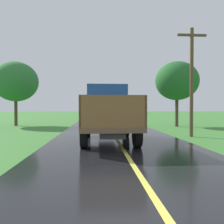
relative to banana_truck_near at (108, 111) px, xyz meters
name	(u,v)px	position (x,y,z in m)	size (l,w,h in m)	color
banana_truck_near	(108,111)	(0.00, 0.00, 0.00)	(2.38, 5.82, 2.80)	#2D2D30
utility_pole_roadside	(192,78)	(4.81, 1.14, 1.86)	(1.67, 0.20, 6.17)	brown
roadside_tree_near_left	(177,81)	(6.49, 7.95, 2.56)	(3.77, 3.77, 5.73)	#4C3823
roadside_tree_mid_right	(16,82)	(-8.05, 9.84, 2.61)	(4.06, 4.06, 5.91)	#4C3823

